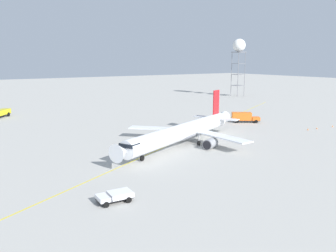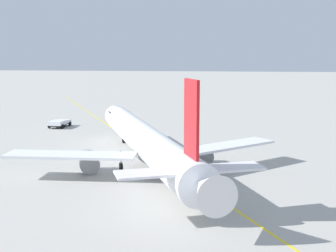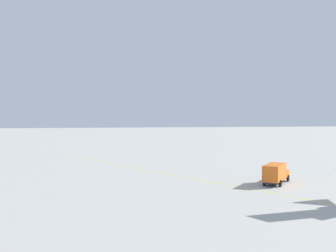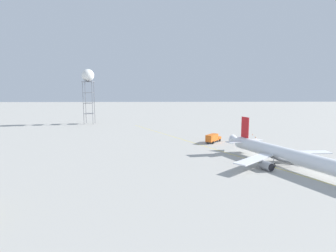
# 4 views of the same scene
# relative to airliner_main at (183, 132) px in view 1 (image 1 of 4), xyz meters

# --- Properties ---
(ground_plane) EXTENTS (600.00, 600.00, 0.00)m
(ground_plane) POSITION_rel_airliner_main_xyz_m (-0.63, 1.82, -2.97)
(ground_plane) COLOR #ADAAA3
(airliner_main) EXTENTS (43.06, 29.41, 11.24)m
(airliner_main) POSITION_rel_airliner_main_xyz_m (0.00, 0.00, 0.00)
(airliner_main) COLOR white
(airliner_main) RESTS_ON ground_plane
(catering_truck_truck) EXTENTS (8.23, 6.91, 3.10)m
(catering_truck_truck) POSITION_rel_airliner_main_xyz_m (32.61, 13.23, -1.30)
(catering_truck_truck) COLOR #232326
(catering_truck_truck) RESTS_ON ground_plane
(pushback_tug_truck) EXTENTS (4.96, 3.09, 1.30)m
(pushback_tug_truck) POSITION_rel_airliner_main_xyz_m (-26.89, -21.16, -2.16)
(pushback_tug_truck) COLOR #232326
(pushback_tug_truck) RESTS_ON ground_plane
(radar_tower) EXTENTS (6.53, 6.53, 29.36)m
(radar_tower) POSITION_rel_airliner_main_xyz_m (86.71, 71.17, 22.18)
(radar_tower) COLOR slate
(radar_tower) RESTS_ON ground_plane
(taxiway_centreline) EXTENTS (161.49, 86.05, 0.01)m
(taxiway_centreline) POSITION_rel_airliner_main_xyz_m (-1.38, 2.44, -2.97)
(taxiway_centreline) COLOR yellow
(taxiway_centreline) RESTS_ON ground_plane
(safety_cone_near) EXTENTS (0.36, 0.36, 0.55)m
(safety_cone_near) POSITION_rel_airliner_main_xyz_m (38.61, -5.15, -2.69)
(safety_cone_near) COLOR orange
(safety_cone_near) RESTS_ON ground_plane
(safety_cone_mid) EXTENTS (0.36, 0.36, 0.55)m
(safety_cone_mid) POSITION_rel_airliner_main_xyz_m (42.03, -5.58, -2.69)
(safety_cone_mid) COLOR orange
(safety_cone_mid) RESTS_ON ground_plane
(safety_cone_far) EXTENTS (0.36, 0.36, 0.55)m
(safety_cone_far) POSITION_rel_airliner_main_xyz_m (48.31, -6.37, -2.69)
(safety_cone_far) COLOR orange
(safety_cone_far) RESTS_ON ground_plane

